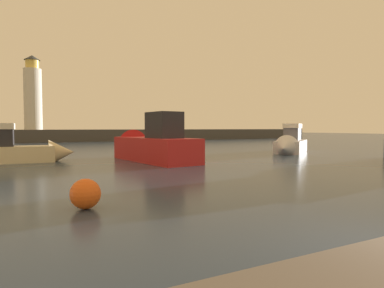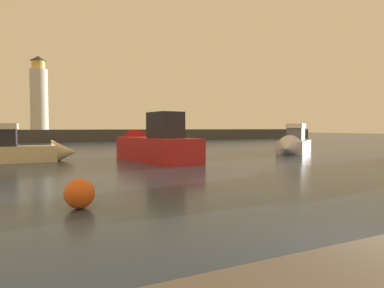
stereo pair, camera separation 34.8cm
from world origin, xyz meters
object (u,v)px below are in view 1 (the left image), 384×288
Objects in this scene: motorboat_4 at (24,151)px; mooring_buoy at (85,194)px; motorboat_2 at (147,146)px; motorboat_1 at (290,144)px; lighthouse at (33,95)px.

mooring_buoy is at bearing -84.39° from motorboat_4.
motorboat_4 is at bearing 165.18° from motorboat_2.
mooring_buoy is at bearing -116.23° from motorboat_2.
motorboat_1 is at bearing 1.30° from motorboat_2.
motorboat_4 is (-1.39, -32.32, -6.32)m from lighthouse.
lighthouse is 14.06× the size of mooring_buoy.
motorboat_1 is 12.64m from motorboat_2.
motorboat_2 is at bearing -14.82° from motorboat_4.
motorboat_4 is 13.77m from mooring_buoy.
motorboat_2 reaches higher than motorboat_4.
motorboat_4 is 7.53× the size of mooring_buoy.
lighthouse is at bearing 87.54° from motorboat_4.
mooring_buoy is at bearing -90.05° from lighthouse.
motorboat_2 is 13.17m from mooring_buoy.
motorboat_2 reaches higher than motorboat_1.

